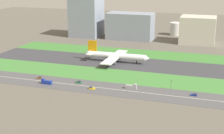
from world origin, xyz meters
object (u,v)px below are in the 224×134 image
office_tower (198,30)px  airliner (115,56)px  car_0 (40,78)px  terminal_building (86,17)px  car_3 (194,95)px  car_2 (79,82)px  traffic_light (171,84)px  fuel_tank_centre (197,30)px  hangar_building (130,26)px  car_1 (92,88)px  truck_1 (46,82)px  truck_0 (131,87)px  fuel_tank_west (176,29)px

office_tower → airliner: bearing=-121.0°
car_0 → terminal_building: bearing=100.3°
car_3 → car_2: size_ratio=1.00×
traffic_light → fuel_tank_centre: size_ratio=0.36×
airliner → hangar_building: 115.59m
car_0 → fuel_tank_centre: fuel_tank_centre is taller
office_tower → fuel_tank_centre: office_tower is taller
car_1 → traffic_light: (56.17, 17.99, 3.37)m
truck_1 → car_2: 25.17m
truck_0 → airliner: bearing=116.9°
car_2 → traffic_light: traffic_light is taller
terminal_building → fuel_tank_west: 122.97m
car_0 → traffic_light: size_ratio=0.61×
truck_0 → car_2: bearing=180.0°
fuel_tank_centre → hangar_building: bearing=-151.0°
terminal_building → hangar_building: terminal_building is taller
car_0 → car_1: bearing=-11.4°
car_1 → fuel_tank_centre: 244.30m
traffic_light → hangar_building: hangar_building is taller
car_1 → traffic_light: 59.07m
car_3 → office_tower: office_tower is taller
office_tower → fuel_tank_centre: 45.78m
truck_0 → traffic_light: traffic_light is taller
fuel_tank_centre → car_0: bearing=-115.5°
traffic_light → terminal_building: terminal_building is taller
car_0 → fuel_tank_west: 240.81m
car_1 → truck_0: 29.77m
airliner → car_1: 78.45m
car_1 → traffic_light: traffic_light is taller
car_0 → traffic_light: traffic_light is taller
car_2 → fuel_tank_centre: 238.76m
car_0 → car_1: size_ratio=1.00×
car_2 → office_tower: size_ratio=0.11×
truck_1 → car_3: size_ratio=1.91×
airliner → car_1: bearing=-85.2°
car_0 → truck_1: truck_1 is taller
car_0 → car_2: (34.86, 0.00, 0.00)m
truck_0 → fuel_tank_centre: bearing=82.3°
car_0 → car_2: size_ratio=1.00×
traffic_light → hangar_building: (-78.70, 174.01, 12.37)m
airliner → car_1: airliner is taller
car_2 → traffic_light: bearing=6.4°
traffic_light → terminal_building: bearing=128.6°
car_1 → hangar_building: hangar_building is taller
traffic_light → office_tower: bearing=88.1°
airliner → fuel_tank_centre: 171.91m
truck_1 → office_tower: 216.87m
car_3 → terminal_building: size_ratio=0.09×
truck_1 → car_1: (37.90, 0.00, -0.75)m
office_tower → car_3: bearing=-86.2°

